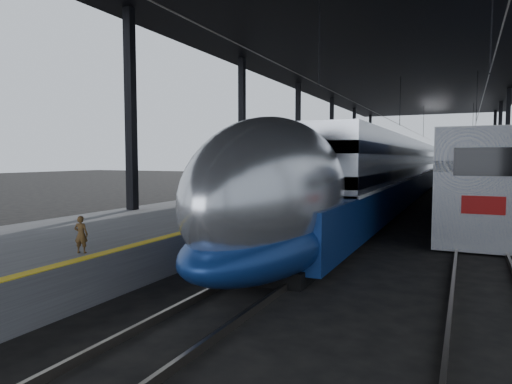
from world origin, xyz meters
The scene contains 8 objects.
ground centered at (0.00, 0.00, 0.00)m, with size 160.00×160.00×0.00m, color black.
platform centered at (-3.50, 20.00, 0.50)m, with size 6.00×80.00×1.00m, color #4C4C4F.
yellow_strip centered at (-0.70, 20.00, 1.00)m, with size 0.30×80.00×0.01m, color yellow.
rails centered at (4.50, 20.00, 0.08)m, with size 6.52×80.00×0.16m.
canopy centered at (1.90, 20.00, 9.12)m, with size 18.00×75.00×9.47m.
tgv_train centered at (2.00, 28.95, 2.01)m, with size 2.99×65.20×4.29m.
second_train centered at (7.00, 33.53, 2.08)m, with size 2.98×56.05×4.10m.
child centered at (-1.18, -2.24, 1.41)m, with size 0.30×0.20×0.83m, color #4C3419.
Camera 1 is at (6.47, -9.64, 3.10)m, focal length 32.00 mm.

